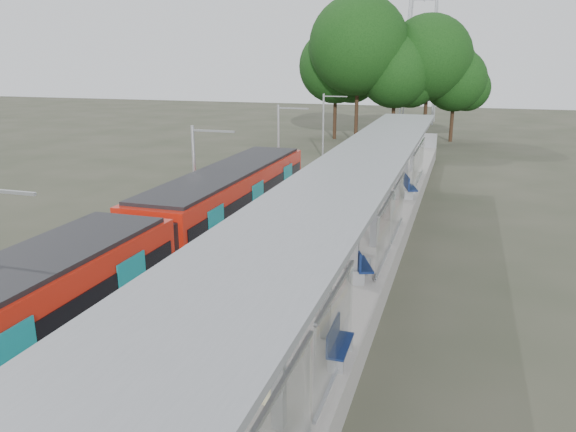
# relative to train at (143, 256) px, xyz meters

# --- Properties ---
(trackbed) EXTENTS (3.00, 70.00, 0.24)m
(trackbed) POSITION_rel_train_xyz_m (-0.00, 8.41, -1.93)
(trackbed) COLOR #59544C
(trackbed) RESTS_ON ground
(platform) EXTENTS (6.00, 50.00, 1.00)m
(platform) POSITION_rel_train_xyz_m (4.50, 8.41, -1.55)
(platform) COLOR gray
(platform) RESTS_ON ground
(tactile_strip) EXTENTS (0.60, 50.00, 0.02)m
(tactile_strip) POSITION_rel_train_xyz_m (1.95, 8.41, -1.04)
(tactile_strip) COLOR gold
(tactile_strip) RESTS_ON platform
(end_fence) EXTENTS (6.00, 0.10, 1.20)m
(end_fence) POSITION_rel_train_xyz_m (4.50, 33.36, -0.45)
(end_fence) COLOR #9EA0A5
(end_fence) RESTS_ON platform
(train) EXTENTS (2.74, 27.60, 3.62)m
(train) POSITION_rel_train_xyz_m (0.00, 0.00, 0.00)
(train) COLOR black
(train) RESTS_ON ground
(canopy) EXTENTS (3.27, 38.00, 3.66)m
(canopy) POSITION_rel_train_xyz_m (6.11, 4.59, 2.15)
(canopy) COLOR #9EA0A5
(canopy) RESTS_ON platform
(tree_cluster) EXTENTS (18.72, 11.73, 14.25)m
(tree_cluster) POSITION_rel_train_xyz_m (1.69, 42.52, 6.11)
(tree_cluster) COLOR #382316
(tree_cluster) RESTS_ON ground
(catenary_masts) EXTENTS (2.08, 48.16, 5.40)m
(catenary_masts) POSITION_rel_train_xyz_m (-1.72, 7.41, 0.86)
(catenary_masts) COLOR #9EA0A5
(catenary_masts) RESTS_ON ground
(bench_near) EXTENTS (0.46, 1.44, 0.98)m
(bench_near) POSITION_rel_train_xyz_m (7.06, -2.71, -0.54)
(bench_near) COLOR #102051
(bench_near) RESTS_ON platform
(bench_mid) EXTENTS (1.09, 1.72, 1.13)m
(bench_mid) POSITION_rel_train_xyz_m (6.57, 2.88, -0.46)
(bench_mid) COLOR #102051
(bench_mid) RESTS_ON platform
(bench_far) EXTENTS (0.96, 1.79, 1.17)m
(bench_far) POSITION_rel_train_xyz_m (6.99, 15.24, -0.44)
(bench_far) COLOR #102051
(bench_far) RESTS_ON platform
(info_pillar_near) EXTENTS (0.35, 0.35, 1.57)m
(info_pillar_near) POSITION_rel_train_xyz_m (6.01, -4.86, -0.37)
(info_pillar_near) COLOR beige
(info_pillar_near) RESTS_ON platform
(info_pillar_far) EXTENTS (0.40, 0.40, 1.76)m
(info_pillar_far) POSITION_rel_train_xyz_m (5.56, 14.82, -0.29)
(info_pillar_far) COLOR beige
(info_pillar_far) RESTS_ON platform
(litter_bin) EXTENTS (0.44, 0.44, 0.80)m
(litter_bin) POSITION_rel_train_xyz_m (5.93, 5.47, -0.65)
(litter_bin) COLOR #9EA0A5
(litter_bin) RESTS_ON platform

